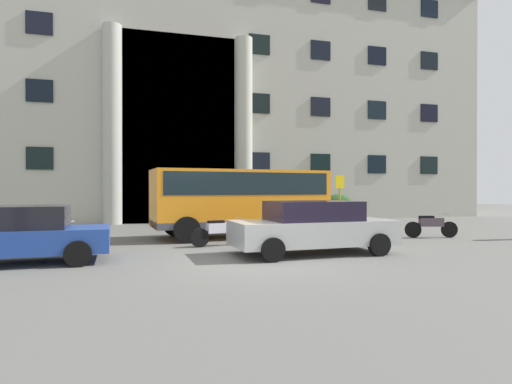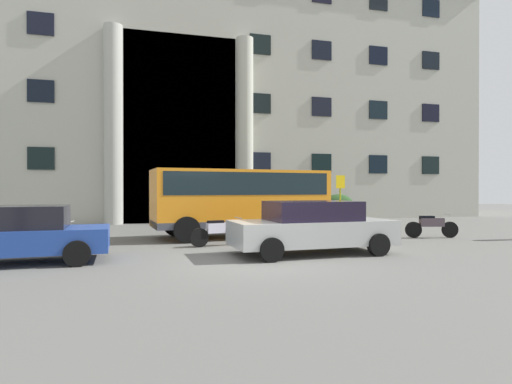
{
  "view_description": "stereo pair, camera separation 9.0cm",
  "coord_description": "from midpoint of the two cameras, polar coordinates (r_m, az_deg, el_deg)",
  "views": [
    {
      "loc": [
        -2.83,
        -10.02,
        1.82
      ],
      "look_at": [
        1.28,
        4.68,
        1.72
      ],
      "focal_mm": 29.43,
      "sensor_mm": 36.0,
      "label": 1
    },
    {
      "loc": [
        -2.75,
        -10.05,
        1.82
      ],
      "look_at": [
        1.28,
        4.68,
        1.72
      ],
      "focal_mm": 29.43,
      "sensor_mm": 36.0,
      "label": 2
    }
  ],
  "objects": [
    {
      "name": "ground_plane",
      "position": [
        10.59,
        0.25,
        -9.85
      ],
      "size": [
        80.0,
        64.0,
        0.12
      ],
      "primitive_type": "cube",
      "color": "#605F5B"
    },
    {
      "name": "office_building_facade",
      "position": [
        28.25,
        -9.51,
        12.25
      ],
      "size": [
        37.94,
        9.73,
        15.26
      ],
      "color": "#ADAD9E",
      "rests_on": "ground_plane"
    },
    {
      "name": "orange_minibus",
      "position": [
        15.97,
        -1.89,
        -0.65
      ],
      "size": [
        6.75,
        3.01,
        2.53
      ],
      "rotation": [
        0.0,
        0.0,
        0.09
      ],
      "color": "orange",
      "rests_on": "ground_plane"
    },
    {
      "name": "bus_stop_sign",
      "position": [
        19.79,
        11.51,
        -0.46
      ],
      "size": [
        0.44,
        0.08,
        2.46
      ],
      "color": "#949D14",
      "rests_on": "ground_plane"
    },
    {
      "name": "hedge_planter_far_east",
      "position": [
        22.74,
        11.22,
        -2.31
      ],
      "size": [
        1.8,
        0.94,
        1.56
      ],
      "color": "gray",
      "rests_on": "ground_plane"
    },
    {
      "name": "hedge_planter_west",
      "position": [
        21.32,
        -3.85,
        -2.4
      ],
      "size": [
        2.11,
        0.98,
        1.62
      ],
      "color": "slate",
      "rests_on": "ground_plane"
    },
    {
      "name": "parked_coupe_end",
      "position": [
        11.94,
        7.83,
        -4.73
      ],
      "size": [
        4.62,
        2.21,
        1.48
      ],
      "rotation": [
        0.0,
        0.0,
        0.04
      ],
      "color": "#B6B9B5",
      "rests_on": "ground_plane"
    },
    {
      "name": "white_taxi_kerbside",
      "position": [
        11.79,
        -29.67,
        -5.01
      ],
      "size": [
        4.37,
        2.1,
        1.41
      ],
      "rotation": [
        0.0,
        0.0,
        0.05
      ],
      "color": "#214198",
      "rests_on": "ground_plane"
    },
    {
      "name": "scooter_by_planter",
      "position": [
        13.53,
        -4.78,
        -5.39
      ],
      "size": [
        2.04,
        0.63,
        0.89
      ],
      "rotation": [
        0.0,
        0.0,
        0.19
      ],
      "color": "black",
      "rests_on": "ground_plane"
    },
    {
      "name": "motorcycle_near_kerb",
      "position": [
        13.48,
        -26.22,
        -5.46
      ],
      "size": [
        1.98,
        0.57,
        0.89
      ],
      "rotation": [
        0.0,
        0.0,
        -0.15
      ],
      "color": "black",
      "rests_on": "ground_plane"
    },
    {
      "name": "motorcycle_far_end",
      "position": [
        17.07,
        22.78,
        -4.23
      ],
      "size": [
        1.94,
        0.72,
        0.89
      ],
      "rotation": [
        0.0,
        0.0,
        -0.26
      ],
      "color": "black",
      "rests_on": "ground_plane"
    }
  ]
}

